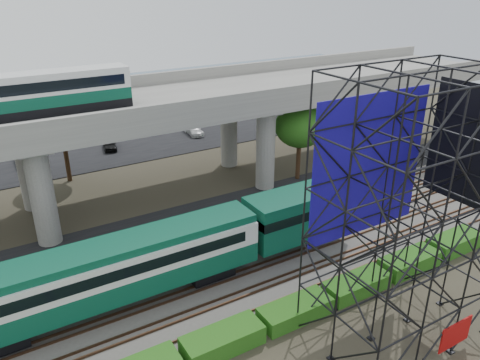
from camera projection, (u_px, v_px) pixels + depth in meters
ground at (244, 286)px, 31.28m from camera, size 140.00×140.00×0.00m
ballast_bed at (229, 270)px, 32.81m from camera, size 90.00×12.00×0.20m
service_road at (179, 220)px, 39.51m from camera, size 90.00×5.00×0.08m
parking_lot at (101, 142)px, 57.97m from camera, size 90.00×18.00×0.08m
harbor_water at (63, 104)px, 75.26m from camera, size 140.00×40.00×0.03m
rail_tracks at (229, 267)px, 32.73m from camera, size 90.00×9.52×0.16m
commuter_train at (145, 261)px, 28.87m from camera, size 29.30×3.06×4.30m
overpass at (142, 112)px, 40.28m from camera, size 80.00×12.00×12.40m
scaffold_tower at (408, 217)px, 24.42m from camera, size 9.36×6.36×15.00m
hedge_strip at (295, 310)px, 28.15m from camera, size 34.60×1.80×1.20m
trees at (98, 149)px, 39.54m from camera, size 40.94×16.94×7.69m
parked_cars at (105, 138)px, 57.59m from camera, size 36.09×9.40×1.24m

